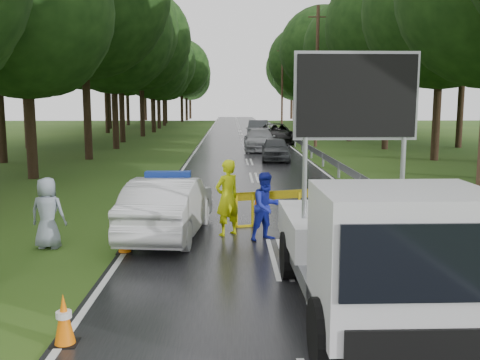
{
  "coord_description": "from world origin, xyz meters",
  "views": [
    {
      "loc": [
        -1.01,
        -10.98,
        3.33
      ],
      "look_at": [
        -0.77,
        2.67,
        1.3
      ],
      "focal_mm": 40.0,
      "sensor_mm": 36.0,
      "label": 1
    }
  ],
  "objects_px": {
    "queue_car_second": "(260,140)",
    "work_truck": "(373,249)",
    "officer": "(227,198)",
    "queue_car_third": "(275,134)",
    "police_sedan": "(169,207)",
    "civilian": "(267,207)",
    "barrier": "(276,199)",
    "queue_car_first": "(276,149)",
    "queue_car_fourth": "(258,129)"
  },
  "relations": [
    {
      "from": "queue_car_second",
      "to": "work_truck",
      "type": "bearing_deg",
      "value": -89.18
    },
    {
      "from": "officer",
      "to": "queue_car_third",
      "type": "distance_m",
      "value": 29.04
    },
    {
      "from": "police_sedan",
      "to": "civilian",
      "type": "height_order",
      "value": "civilian"
    },
    {
      "from": "queue_car_second",
      "to": "police_sedan",
      "type": "bearing_deg",
      "value": -98.24
    },
    {
      "from": "barrier",
      "to": "officer",
      "type": "xyz_separation_m",
      "value": [
        -1.3,
        -1.05,
        0.24
      ]
    },
    {
      "from": "officer",
      "to": "queue_car_third",
      "type": "xyz_separation_m",
      "value": [
        3.59,
        28.82,
        -0.17
      ]
    },
    {
      "from": "officer",
      "to": "civilian",
      "type": "xyz_separation_m",
      "value": [
        0.94,
        -0.46,
        -0.13
      ]
    },
    {
      "from": "work_truck",
      "to": "queue_car_second",
      "type": "distance_m",
      "value": 28.02
    },
    {
      "from": "officer",
      "to": "queue_car_second",
      "type": "height_order",
      "value": "officer"
    },
    {
      "from": "barrier",
      "to": "queue_car_first",
      "type": "height_order",
      "value": "queue_car_first"
    },
    {
      "from": "queue_car_first",
      "to": "queue_car_fourth",
      "type": "distance_m",
      "value": 18.22
    },
    {
      "from": "work_truck",
      "to": "queue_car_first",
      "type": "xyz_separation_m",
      "value": [
        0.37,
        22.01,
        -0.45
      ]
    },
    {
      "from": "barrier",
      "to": "officer",
      "type": "relative_size",
      "value": 1.17
    },
    {
      "from": "queue_car_second",
      "to": "queue_car_fourth",
      "type": "height_order",
      "value": "queue_car_fourth"
    },
    {
      "from": "police_sedan",
      "to": "queue_car_first",
      "type": "distance_m",
      "value": 17.35
    },
    {
      "from": "queue_car_fourth",
      "to": "queue_car_second",
      "type": "bearing_deg",
      "value": -87.14
    },
    {
      "from": "civilian",
      "to": "queue_car_first",
      "type": "xyz_separation_m",
      "value": [
        1.67,
        17.28,
        -0.16
      ]
    },
    {
      "from": "queue_car_fourth",
      "to": "queue_car_first",
      "type": "bearing_deg",
      "value": -84.5
    },
    {
      "from": "queue_car_third",
      "to": "queue_car_first",
      "type": "bearing_deg",
      "value": -95.1
    },
    {
      "from": "police_sedan",
      "to": "barrier",
      "type": "xyz_separation_m",
      "value": [
        2.75,
        1.1,
        -0.02
      ]
    },
    {
      "from": "barrier",
      "to": "queue_car_fourth",
      "type": "bearing_deg",
      "value": 72.8
    },
    {
      "from": "police_sedan",
      "to": "civilian",
      "type": "xyz_separation_m",
      "value": [
        2.39,
        -0.41,
        0.08
      ]
    },
    {
      "from": "police_sedan",
      "to": "queue_car_third",
      "type": "bearing_deg",
      "value": -93.96
    },
    {
      "from": "officer",
      "to": "civilian",
      "type": "bearing_deg",
      "value": 115.12
    },
    {
      "from": "queue_car_third",
      "to": "queue_car_fourth",
      "type": "relative_size",
      "value": 1.16
    },
    {
      "from": "work_truck",
      "to": "police_sedan",
      "type": "bearing_deg",
      "value": 124.68
    },
    {
      "from": "queue_car_third",
      "to": "barrier",
      "type": "bearing_deg",
      "value": -95.14
    },
    {
      "from": "police_sedan",
      "to": "work_truck",
      "type": "bearing_deg",
      "value": 131.52
    },
    {
      "from": "barrier",
      "to": "queue_car_third",
      "type": "xyz_separation_m",
      "value": [
        2.29,
        27.77,
        0.06
      ]
    },
    {
      "from": "queue_car_third",
      "to": "police_sedan",
      "type": "bearing_deg",
      "value": -100.32
    },
    {
      "from": "barrier",
      "to": "officer",
      "type": "bearing_deg",
      "value": -156.23
    },
    {
      "from": "queue_car_first",
      "to": "queue_car_third",
      "type": "height_order",
      "value": "queue_car_third"
    },
    {
      "from": "barrier",
      "to": "civilian",
      "type": "xyz_separation_m",
      "value": [
        -0.36,
        -1.51,
        0.11
      ]
    },
    {
      "from": "civilian",
      "to": "queue_car_first",
      "type": "bearing_deg",
      "value": 53.44
    },
    {
      "from": "work_truck",
      "to": "queue_car_fourth",
      "type": "xyz_separation_m",
      "value": [
        0.32,
        40.23,
        -0.31
      ]
    },
    {
      "from": "barrier",
      "to": "officer",
      "type": "height_order",
      "value": "officer"
    },
    {
      "from": "barrier",
      "to": "officer",
      "type": "distance_m",
      "value": 1.69
    },
    {
      "from": "officer",
      "to": "barrier",
      "type": "bearing_deg",
      "value": -179.85
    },
    {
      "from": "officer",
      "to": "queue_car_first",
      "type": "xyz_separation_m",
      "value": [
        2.61,
        16.82,
        -0.29
      ]
    },
    {
      "from": "police_sedan",
      "to": "civilian",
      "type": "distance_m",
      "value": 2.42
    },
    {
      "from": "barrier",
      "to": "police_sedan",
      "type": "bearing_deg",
      "value": -173.22
    },
    {
      "from": "work_truck",
      "to": "queue_car_third",
      "type": "xyz_separation_m",
      "value": [
        1.35,
        34.01,
        -0.33
      ]
    },
    {
      "from": "work_truck",
      "to": "queue_car_third",
      "type": "relative_size",
      "value": 0.92
    },
    {
      "from": "barrier",
      "to": "queue_car_third",
      "type": "height_order",
      "value": "queue_car_third"
    },
    {
      "from": "police_sedan",
      "to": "queue_car_first",
      "type": "relative_size",
      "value": 1.18
    },
    {
      "from": "work_truck",
      "to": "civilian",
      "type": "height_order",
      "value": "work_truck"
    },
    {
      "from": "queue_car_second",
      "to": "queue_car_third",
      "type": "distance_m",
      "value": 6.2
    },
    {
      "from": "police_sedan",
      "to": "queue_car_third",
      "type": "xyz_separation_m",
      "value": [
        5.03,
        28.87,
        0.04
      ]
    },
    {
      "from": "officer",
      "to": "queue_car_second",
      "type": "distance_m",
      "value": 22.91
    },
    {
      "from": "civilian",
      "to": "queue_car_third",
      "type": "distance_m",
      "value": 29.4
    }
  ]
}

